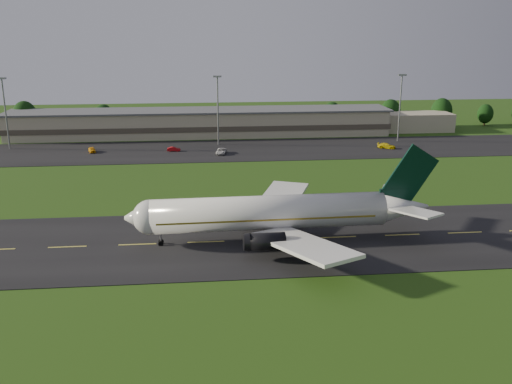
{
  "coord_description": "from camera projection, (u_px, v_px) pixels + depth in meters",
  "views": [
    {
      "loc": [
        -0.55,
        -87.23,
        33.71
      ],
      "look_at": [
        9.02,
        8.0,
        6.0
      ],
      "focal_mm": 40.0,
      "sensor_mm": 36.0,
      "label": 1
    }
  ],
  "objects": [
    {
      "name": "ground",
      "position": [
        206.0,
        242.0,
        92.79
      ],
      "size": [
        360.0,
        360.0,
        0.0
      ],
      "primitive_type": "plane",
      "color": "#1D4210",
      "rests_on": "ground"
    },
    {
      "name": "service_vehicle_b",
      "position": [
        174.0,
        149.0,
        160.43
      ],
      "size": [
        3.77,
        1.55,
        1.21
      ],
      "primitive_type": "imported",
      "rotation": [
        0.0,
        0.0,
        1.5
      ],
      "color": "#A60B10",
      "rests_on": "apron"
    },
    {
      "name": "light_mast_west",
      "position": [
        5.0,
        105.0,
        160.43
      ],
      "size": [
        2.4,
        1.2,
        20.35
      ],
      "color": "gray",
      "rests_on": "ground"
    },
    {
      "name": "service_vehicle_a",
      "position": [
        92.0,
        150.0,
        159.08
      ],
      "size": [
        2.88,
        4.52,
        1.43
      ],
      "primitive_type": "imported",
      "rotation": [
        0.0,
        0.0,
        0.3
      ],
      "color": "orange",
      "rests_on": "apron"
    },
    {
      "name": "airliner",
      "position": [
        274.0,
        213.0,
        92.59
      ],
      "size": [
        51.27,
        42.17,
        15.57
      ],
      "rotation": [
        0.0,
        0.0,
        0.02
      ],
      "color": "white",
      "rests_on": "ground"
    },
    {
      "name": "apron",
      "position": [
        202.0,
        151.0,
        161.59
      ],
      "size": [
        260.0,
        30.0,
        0.1
      ],
      "primitive_type": "cube",
      "color": "black",
      "rests_on": "ground"
    },
    {
      "name": "terminal",
      "position": [
        221.0,
        123.0,
        184.23
      ],
      "size": [
        145.0,
        16.0,
        8.4
      ],
      "color": "#B7AB8B",
      "rests_on": "ground"
    },
    {
      "name": "light_mast_east",
      "position": [
        400.0,
        100.0,
        171.47
      ],
      "size": [
        2.4,
        1.2,
        20.35
      ],
      "color": "gray",
      "rests_on": "ground"
    },
    {
      "name": "light_mast_centre",
      "position": [
        218.0,
        102.0,
        166.19
      ],
      "size": [
        2.4,
        1.2,
        20.35
      ],
      "color": "gray",
      "rests_on": "ground"
    },
    {
      "name": "tree_line",
      "position": [
        272.0,
        114.0,
        194.72
      ],
      "size": [
        197.79,
        9.29,
        10.74
      ],
      "color": "black",
      "rests_on": "ground"
    },
    {
      "name": "service_vehicle_d",
      "position": [
        387.0,
        146.0,
        164.21
      ],
      "size": [
        5.57,
        4.25,
        1.5
      ],
      "primitive_type": "imported",
      "rotation": [
        0.0,
        0.0,
        1.09
      ],
      "color": "yellow",
      "rests_on": "apron"
    },
    {
      "name": "taxiway",
      "position": [
        206.0,
        242.0,
        92.78
      ],
      "size": [
        220.0,
        30.0,
        0.1
      ],
      "primitive_type": "cube",
      "color": "black",
      "rests_on": "ground"
    },
    {
      "name": "service_vehicle_c",
      "position": [
        221.0,
        151.0,
        157.19
      ],
      "size": [
        3.31,
        5.73,
        1.5
      ],
      "primitive_type": "imported",
      "rotation": [
        0.0,
        0.0,
        -0.16
      ],
      "color": "silver",
      "rests_on": "apron"
    }
  ]
}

